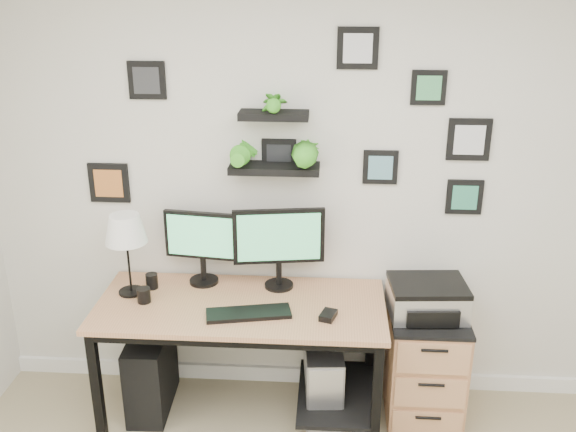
# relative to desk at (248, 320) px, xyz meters

# --- Properties ---
(room) EXTENTS (4.00, 4.00, 4.00)m
(room) POSITION_rel_desk_xyz_m (0.43, 0.32, -0.58)
(room) COLOR tan
(room) RESTS_ON ground
(desk) EXTENTS (1.60, 0.70, 0.75)m
(desk) POSITION_rel_desk_xyz_m (0.00, 0.00, 0.00)
(desk) COLOR tan
(desk) RESTS_ON ground
(monitor_left) EXTENTS (0.44, 0.19, 0.44)m
(monitor_left) POSITION_rel_desk_xyz_m (-0.29, 0.20, 0.38)
(monitor_left) COLOR black
(monitor_left) RESTS_ON desk
(monitor_right) EXTENTS (0.52, 0.19, 0.48)m
(monitor_right) POSITION_rel_desk_xyz_m (0.16, 0.18, 0.41)
(monitor_right) COLOR black
(monitor_right) RESTS_ON desk
(keyboard) EXTENTS (0.47, 0.23, 0.02)m
(keyboard) POSITION_rel_desk_xyz_m (0.02, -0.16, 0.14)
(keyboard) COLOR black
(keyboard) RESTS_ON desk
(mouse) EXTENTS (0.10, 0.13, 0.03)m
(mouse) POSITION_rel_desk_xyz_m (0.45, -0.16, 0.14)
(mouse) COLOR black
(mouse) RESTS_ON desk
(table_lamp) EXTENTS (0.23, 0.23, 0.48)m
(table_lamp) POSITION_rel_desk_xyz_m (-0.68, 0.05, 0.51)
(table_lamp) COLOR black
(table_lamp) RESTS_ON desk
(mug) EXTENTS (0.07, 0.07, 0.08)m
(mug) POSITION_rel_desk_xyz_m (-0.57, -0.05, 0.17)
(mug) COLOR black
(mug) RESTS_ON desk
(pen_cup) EXTENTS (0.07, 0.07, 0.09)m
(pen_cup) POSITION_rel_desk_xyz_m (-0.57, 0.11, 0.17)
(pen_cup) COLOR black
(pen_cup) RESTS_ON desk
(pc_tower_black) EXTENTS (0.23, 0.49, 0.49)m
(pc_tower_black) POSITION_rel_desk_xyz_m (-0.59, 0.02, -0.38)
(pc_tower_black) COLOR black
(pc_tower_black) RESTS_ON ground
(pc_tower_grey) EXTENTS (0.25, 0.49, 0.47)m
(pc_tower_grey) POSITION_rel_desk_xyz_m (0.43, 0.03, -0.39)
(pc_tower_grey) COLOR gray
(pc_tower_grey) RESTS_ON ground
(file_cabinet) EXTENTS (0.43, 0.53, 0.67)m
(file_cabinet) POSITION_rel_desk_xyz_m (1.02, 0.06, -0.29)
(file_cabinet) COLOR tan
(file_cabinet) RESTS_ON ground
(printer) EXTENTS (0.44, 0.37, 0.19)m
(printer) POSITION_rel_desk_xyz_m (1.00, 0.06, 0.14)
(printer) COLOR silver
(printer) RESTS_ON file_cabinet
(wall_decor) EXTENTS (2.27, 0.18, 1.02)m
(wall_decor) POSITION_rel_desk_xyz_m (0.21, 0.26, 1.01)
(wall_decor) COLOR black
(wall_decor) RESTS_ON ground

